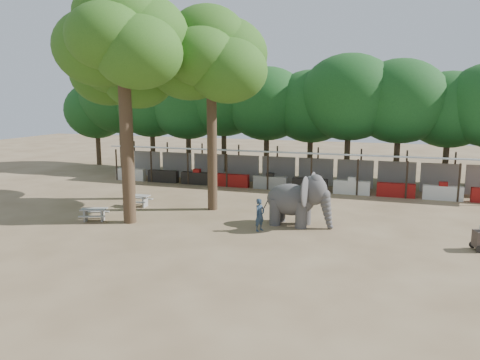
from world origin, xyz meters
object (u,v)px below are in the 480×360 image
(elephant, at_px, (298,200))
(handler, at_px, (260,215))
(yard_tree_left, at_px, (125,67))
(picnic_table_far, at_px, (138,199))
(yard_tree_back, at_px, (210,57))
(picnic_table_near, at_px, (94,213))
(yard_tree_center, at_px, (122,38))

(elephant, bearing_deg, handler, -129.53)
(yard_tree_left, bearing_deg, picnic_table_far, -48.72)
(yard_tree_back, relative_size, handler, 7.16)
(yard_tree_left, xyz_separation_m, picnic_table_far, (1.69, -1.93, -7.76))
(yard_tree_left, distance_m, yard_tree_back, 6.09)
(yard_tree_back, bearing_deg, picnic_table_near, -136.20)
(handler, distance_m, picnic_table_far, 8.66)
(yard_tree_left, height_order, handler, yard_tree_left)
(yard_tree_center, xyz_separation_m, picnic_table_far, (-1.31, 3.07, -8.76))
(yard_tree_center, distance_m, handler, 10.91)
(handler, bearing_deg, yard_tree_left, 90.79)
(yard_tree_left, bearing_deg, yard_tree_center, -59.04)
(picnic_table_near, bearing_deg, yard_tree_back, 23.22)
(elephant, distance_m, picnic_table_near, 10.61)
(handler, xyz_separation_m, picnic_table_near, (-8.70, -1.01, -0.36))
(yard_tree_center, height_order, picnic_table_near, yard_tree_center)
(picnic_table_far, bearing_deg, picnic_table_near, -98.97)
(elephant, height_order, picnic_table_near, elephant)
(elephant, xyz_separation_m, picnic_table_far, (-9.80, 1.08, -0.89))
(elephant, bearing_deg, yard_tree_left, 170.99)
(yard_tree_center, distance_m, picnic_table_far, 9.38)
(yard_tree_left, relative_size, yard_tree_center, 0.92)
(picnic_table_far, bearing_deg, yard_tree_back, 10.29)
(picnic_table_far, bearing_deg, handler, -19.55)
(yard_tree_back, height_order, picnic_table_near, yard_tree_back)
(yard_tree_left, distance_m, handler, 13.20)
(yard_tree_center, relative_size, yard_tree_back, 1.06)
(yard_tree_left, xyz_separation_m, picnic_table_near, (1.23, -5.57, -7.77))
(picnic_table_near, relative_size, picnic_table_far, 1.19)
(handler, xyz_separation_m, picnic_table_far, (-8.24, 2.63, -0.35))
(yard_tree_back, relative_size, picnic_table_near, 6.85)
(elephant, height_order, picnic_table_far, elephant)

